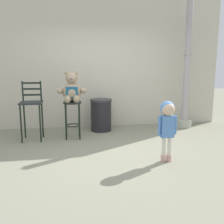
{
  "coord_description": "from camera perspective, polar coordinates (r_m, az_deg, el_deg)",
  "views": [
    {
      "loc": [
        -0.58,
        -4.01,
        1.46
      ],
      "look_at": [
        0.13,
        0.36,
        0.65
      ],
      "focal_mm": 39.23,
      "sensor_mm": 36.0,
      "label": 1
    }
  ],
  "objects": [
    {
      "name": "lamppost",
      "position": [
        6.23,
        16.95,
        7.74
      ],
      "size": [
        0.36,
        0.36,
        3.06
      ],
      "color": "#AAB19C",
      "rests_on": "ground_plane"
    },
    {
      "name": "bar_stool_with_teddy",
      "position": [
        5.13,
        -9.2,
        -0.12
      ],
      "size": [
        0.37,
        0.37,
        0.77
      ],
      "color": "#252A2E",
      "rests_on": "ground_plane"
    },
    {
      "name": "teddy_bear",
      "position": [
        5.04,
        -9.35,
        5.0
      ],
      "size": [
        0.6,
        0.53,
        0.63
      ],
      "color": "tan",
      "rests_on": "bar_stool_with_teddy"
    },
    {
      "name": "building_wall",
      "position": [
        6.2,
        -3.97,
        11.78
      ],
      "size": [
        6.35,
        0.3,
        3.24
      ],
      "primitive_type": "cube",
      "color": "beige",
      "rests_on": "ground_plane"
    },
    {
      "name": "child_walking",
      "position": [
        3.85,
        12.79,
        -1.4
      ],
      "size": [
        0.3,
        0.24,
        0.96
      ],
      "rotation": [
        0.0,
        0.0,
        -2.46
      ],
      "color": "#D59F8F",
      "rests_on": "ground_plane"
    },
    {
      "name": "bar_chair_empty",
      "position": [
        5.18,
        -18.26,
        1.34
      ],
      "size": [
        0.42,
        0.42,
        1.19
      ],
      "color": "#252A2E",
      "rests_on": "ground_plane"
    },
    {
      "name": "ground_plane",
      "position": [
        4.3,
        -1.0,
        -9.53
      ],
      "size": [
        24.0,
        24.0,
        0.0
      ],
      "primitive_type": "plane",
      "color": "gray"
    },
    {
      "name": "trash_bin",
      "position": [
        5.71,
        -2.59,
        -0.66
      ],
      "size": [
        0.51,
        0.51,
        0.74
      ],
      "color": "black",
      "rests_on": "ground_plane"
    }
  ]
}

